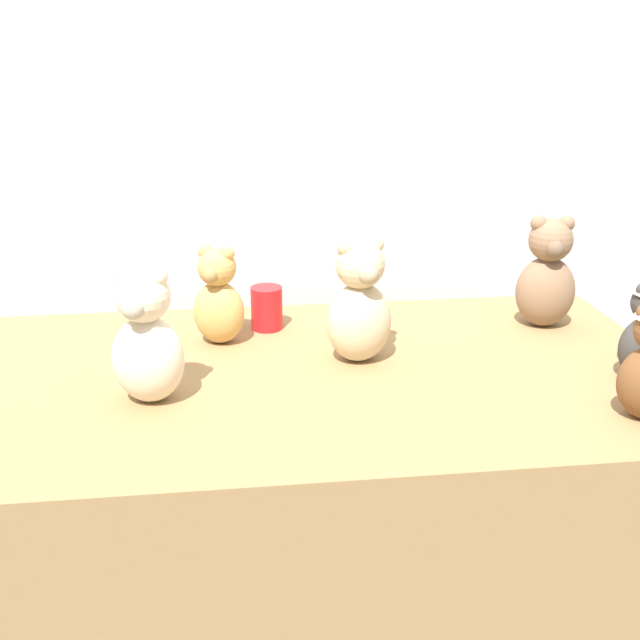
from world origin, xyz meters
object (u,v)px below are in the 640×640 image
party_cup_red (267,308)px  teddy_bear_mocha (547,276)px  display_table (320,506)px  teddy_bear_honey (218,298)px  teddy_bear_cream (146,339)px  teddy_bear_sand (359,304)px

party_cup_red → teddy_bear_mocha: bearing=-5.2°
display_table → teddy_bear_honey: teddy_bear_honey is taller
display_table → party_cup_red: party_cup_red is taller
teddy_bear_cream → teddy_bear_sand: bearing=35.8°
teddy_bear_honey → teddy_bear_sand: size_ratio=0.83×
display_table → teddy_bear_sand: teddy_bear_sand is taller
teddy_bear_honey → teddy_bear_cream: size_ratio=0.85×
teddy_bear_honey → teddy_bear_mocha: teddy_bear_mocha is taller
teddy_bear_mocha → teddy_bear_cream: (-0.97, -0.32, -0.00)m
display_table → teddy_bear_sand: bearing=27.3°
display_table → teddy_bear_honey: 0.55m
teddy_bear_cream → teddy_bear_sand: 0.48m
teddy_bear_mocha → teddy_bear_sand: 0.54m
teddy_bear_mocha → party_cup_red: (-0.71, 0.06, -0.08)m
teddy_bear_mocha → display_table: bearing=-150.8°
party_cup_red → teddy_bear_sand: bearing=-49.2°
teddy_bear_honey → teddy_bear_cream: teddy_bear_cream is taller
display_table → teddy_bear_cream: size_ratio=5.65×
display_table → teddy_bear_mocha: teddy_bear_mocha is taller
display_table → teddy_bear_mocha: 0.81m
display_table → teddy_bear_sand: size_ratio=5.53×
teddy_bear_mocha → teddy_bear_honey: bearing=-169.1°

